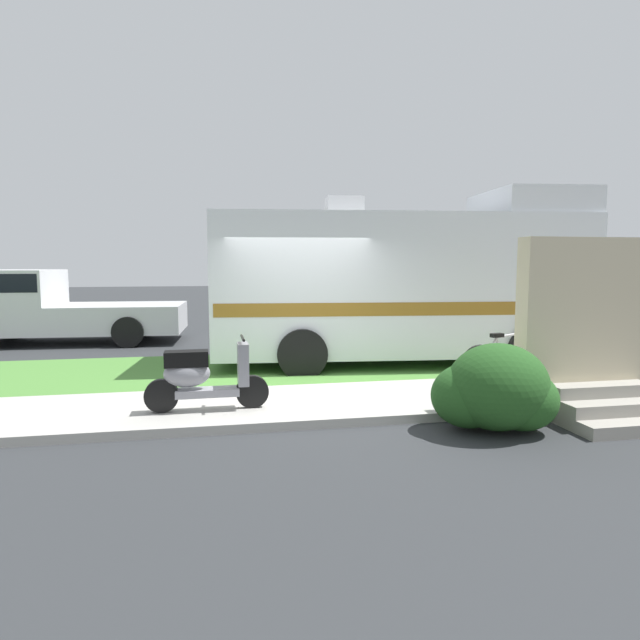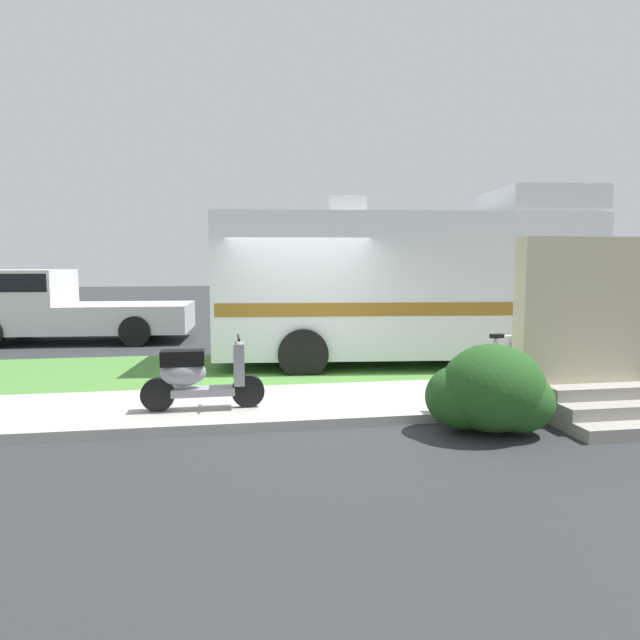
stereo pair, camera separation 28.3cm
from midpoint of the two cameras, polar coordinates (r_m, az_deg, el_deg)
name	(u,v)px [view 2 (the right image)]	position (r m, az deg, el deg)	size (l,w,h in m)	color
ground_plane	(305,389)	(9.04, -0.70, -7.18)	(80.00, 80.00, 0.00)	#2D3033
sidewalk	(316,404)	(7.88, 0.60, -8.73)	(24.00, 2.00, 0.12)	#ADAAA3
grass_strip	(294,369)	(10.49, -1.92, -5.11)	(24.00, 3.40, 0.08)	#4C8438
motorhome_rv	(406,283)	(11.04, 9.71, 3.81)	(7.40, 3.09, 3.48)	silver
scooter	(198,375)	(7.41, -11.53, -5.70)	(1.62, 0.50, 0.97)	black
bicycle	(506,364)	(8.91, 19.72, -4.35)	(1.73, 0.56, 0.91)	black
pickup_truck_near	(49,304)	(15.67, -25.97, 1.52)	(5.84, 2.48, 1.88)	silver
porch_steps	(593,346)	(8.10, 27.51, -2.46)	(2.00, 1.26, 2.40)	#9E998E
bush_by_porch	(490,393)	(6.99, 18.50, -7.22)	(1.50, 1.13, 1.06)	#23511E
bottle_green	(564,379)	(9.64, 24.93, -5.59)	(0.07, 0.07, 0.23)	brown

